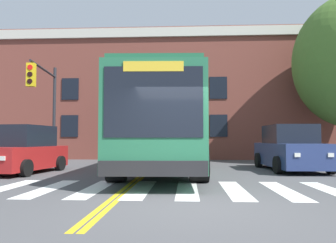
{
  "coord_description": "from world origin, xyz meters",
  "views": [
    {
      "loc": [
        -0.09,
        -6.46,
        1.27
      ],
      "look_at": [
        -0.73,
        6.02,
        1.96
      ],
      "focal_mm": 35.0,
      "sensor_mm": 36.0,
      "label": 1
    }
  ],
  "objects_px": {
    "city_bus": "(162,126)",
    "car_red_near_lane": "(24,151)",
    "car_navy_far_lane": "(290,150)",
    "traffic_light_far_corner": "(45,95)"
  },
  "relations": [
    {
      "from": "city_bus",
      "to": "car_red_near_lane",
      "type": "distance_m",
      "value": 5.43
    },
    {
      "from": "car_navy_far_lane",
      "to": "traffic_light_far_corner",
      "type": "distance_m",
      "value": 11.6
    },
    {
      "from": "car_navy_far_lane",
      "to": "traffic_light_far_corner",
      "type": "height_order",
      "value": "traffic_light_far_corner"
    },
    {
      "from": "city_bus",
      "to": "traffic_light_far_corner",
      "type": "height_order",
      "value": "traffic_light_far_corner"
    },
    {
      "from": "city_bus",
      "to": "car_red_near_lane",
      "type": "bearing_deg",
      "value": -166.3
    },
    {
      "from": "car_red_near_lane",
      "to": "traffic_light_far_corner",
      "type": "relative_size",
      "value": 0.77
    },
    {
      "from": "city_bus",
      "to": "traffic_light_far_corner",
      "type": "relative_size",
      "value": 2.34
    },
    {
      "from": "traffic_light_far_corner",
      "to": "car_navy_far_lane",
      "type": "bearing_deg",
      "value": -8.7
    },
    {
      "from": "city_bus",
      "to": "car_navy_far_lane",
      "type": "relative_size",
      "value": 2.6
    },
    {
      "from": "city_bus",
      "to": "car_navy_far_lane",
      "type": "xyz_separation_m",
      "value": [
        5.31,
        0.33,
        -0.99
      ]
    }
  ]
}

